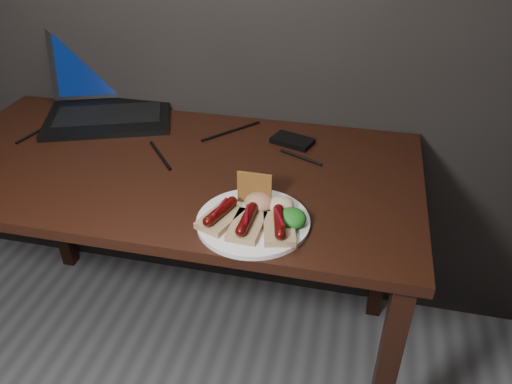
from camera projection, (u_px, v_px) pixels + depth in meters
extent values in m
cube|color=black|center=(170.00, 169.00, 1.42)|extent=(1.40, 0.70, 0.03)
cube|color=black|center=(383.00, 384.00, 1.26)|extent=(0.05, 0.05, 0.72)
cube|color=black|center=(53.00, 193.00, 1.99)|extent=(0.05, 0.05, 0.72)
cube|color=black|center=(386.00, 239.00, 1.75)|extent=(0.05, 0.05, 0.72)
cube|color=black|center=(109.00, 117.00, 1.65)|extent=(0.47, 0.41, 0.02)
cube|color=black|center=(108.00, 114.00, 1.65)|extent=(0.37, 0.26, 0.00)
cube|color=black|center=(109.00, 63.00, 1.74)|extent=(0.41, 0.23, 0.23)
cube|color=#081D51|center=(109.00, 63.00, 1.74)|extent=(0.36, 0.20, 0.20)
cube|color=black|center=(292.00, 141.00, 1.51)|extent=(0.14, 0.11, 0.02)
cylinder|color=black|center=(160.00, 155.00, 1.45)|extent=(0.12, 0.14, 0.01)
cylinder|color=black|center=(231.00, 131.00, 1.58)|extent=(0.15, 0.17, 0.01)
cylinder|color=black|center=(301.00, 157.00, 1.44)|extent=(0.13, 0.07, 0.01)
cylinder|color=black|center=(41.00, 130.00, 1.59)|extent=(0.05, 0.20, 0.01)
cylinder|color=white|center=(253.00, 221.00, 1.18)|extent=(0.34, 0.34, 0.01)
cube|color=tan|center=(221.00, 218.00, 1.16)|extent=(0.10, 0.13, 0.02)
cylinder|color=#490704|center=(220.00, 211.00, 1.15)|extent=(0.06, 0.10, 0.02)
sphere|color=#490704|center=(208.00, 222.00, 1.12)|extent=(0.03, 0.02, 0.02)
sphere|color=#490704|center=(232.00, 201.00, 1.19)|extent=(0.03, 0.02, 0.02)
cylinder|color=#66040E|center=(220.00, 207.00, 1.15)|extent=(0.02, 0.07, 0.01)
cube|color=tan|center=(247.00, 226.00, 1.14)|extent=(0.08, 0.12, 0.02)
cylinder|color=#490704|center=(247.00, 219.00, 1.13)|extent=(0.03, 0.10, 0.02)
sphere|color=#490704|center=(241.00, 231.00, 1.09)|extent=(0.03, 0.02, 0.02)
sphere|color=#490704|center=(252.00, 207.00, 1.17)|extent=(0.03, 0.02, 0.02)
cylinder|color=#66040E|center=(247.00, 215.00, 1.12)|extent=(0.02, 0.07, 0.01)
cube|color=tan|center=(279.00, 229.00, 1.13)|extent=(0.09, 0.13, 0.02)
cylinder|color=#490704|center=(279.00, 222.00, 1.12)|extent=(0.05, 0.10, 0.02)
sphere|color=#490704|center=(280.00, 235.00, 1.08)|extent=(0.03, 0.02, 0.02)
sphere|color=#490704|center=(278.00, 209.00, 1.16)|extent=(0.03, 0.02, 0.02)
cylinder|color=#66040E|center=(279.00, 217.00, 1.11)|extent=(0.04, 0.07, 0.01)
cube|color=#A1652C|center=(254.00, 188.00, 1.21)|extent=(0.08, 0.01, 0.08)
ellipsoid|color=#105011|center=(291.00, 218.00, 1.15)|extent=(0.07, 0.07, 0.04)
ellipsoid|color=#9F240F|center=(259.00, 202.00, 1.20)|extent=(0.07, 0.07, 0.04)
ellipsoid|color=silver|center=(281.00, 205.00, 1.19)|extent=(0.06, 0.06, 0.04)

